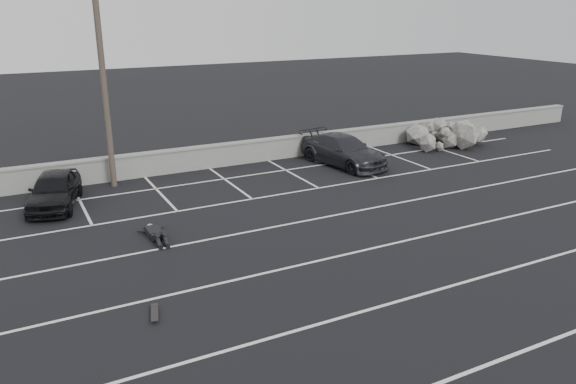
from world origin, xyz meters
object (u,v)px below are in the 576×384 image
utility_pole (103,74)px  trash_bin (320,151)px  skateboard (155,314)px  car_left (54,190)px  car_right (343,150)px  person (154,229)px  riprap_pile (446,137)px

utility_pole → trash_bin: 10.46m
utility_pole → skateboard: utility_pole is taller
car_left → trash_bin: bearing=21.0°
car_left → trash_bin: (12.04, 0.99, -0.15)m
car_left → car_right: (12.72, -0.03, 0.03)m
utility_pole → person: bearing=-89.1°
car_right → car_left: bearing=170.1°
trash_bin → person: size_ratio=0.42×
car_right → riprap_pile: (6.86, 0.61, -0.20)m
utility_pole → riprap_pile: bearing=-3.4°
car_right → utility_pole: size_ratio=0.52×
car_right → person: (-10.19, -4.46, -0.46)m
trash_bin → skateboard: size_ratio=1.42×
car_left → utility_pole: size_ratio=0.43×
car_right → trash_bin: (-0.68, 1.01, -0.18)m
car_left → riprap_pile: 19.58m
utility_pole → riprap_pile: 17.66m
car_right → skateboard: (-11.47, -9.43, -0.63)m
utility_pole → trash_bin: bearing=-3.6°
skateboard → person: bearing=89.9°
car_right → skateboard: size_ratio=6.71×
car_left → riprap_pile: bearing=18.0°
utility_pole → car_left: bearing=-146.9°
skateboard → riprap_pile: bearing=43.0°
car_left → riprap_pile: size_ratio=0.83×
utility_pole → car_right: bearing=-8.9°
utility_pole → trash_bin: size_ratio=9.04×
riprap_pile → skateboard: bearing=-151.3°
car_left → person: bearing=-44.3°
utility_pole → skateboard: bearing=-96.1°
person → riprap_pile: bearing=16.0°
person → utility_pole: bearing=90.4°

